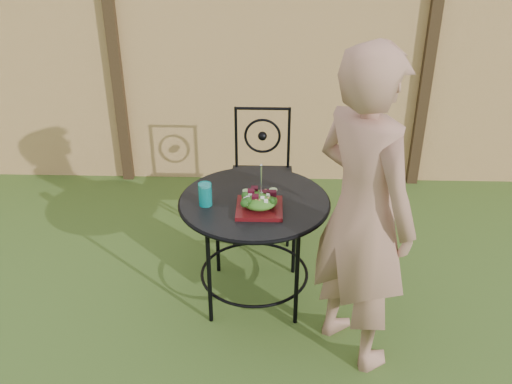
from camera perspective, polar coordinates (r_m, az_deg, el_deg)
ground at (r=3.49m, az=0.92°, el=-15.13°), size 60.00×60.00×0.00m
fence at (r=4.94m, az=1.46°, el=11.33°), size 8.00×0.12×1.90m
patio_table at (r=3.51m, az=-0.17°, el=-2.74°), size 0.92×0.92×0.72m
patio_chair at (r=4.29m, az=0.59°, el=2.15°), size 0.46×0.46×0.95m
diner at (r=3.00m, az=10.63°, el=-2.12°), size 0.74×0.79×1.81m
salad_plate at (r=3.33m, az=0.34°, el=-1.62°), size 0.27×0.27×0.02m
salad at (r=3.31m, az=0.35°, el=-0.84°), size 0.21×0.21×0.08m
fork at (r=3.24m, az=0.53°, el=1.16°), size 0.01×0.01×0.18m
drinking_glass at (r=3.37m, az=-5.11°, el=-0.23°), size 0.08×0.08×0.14m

